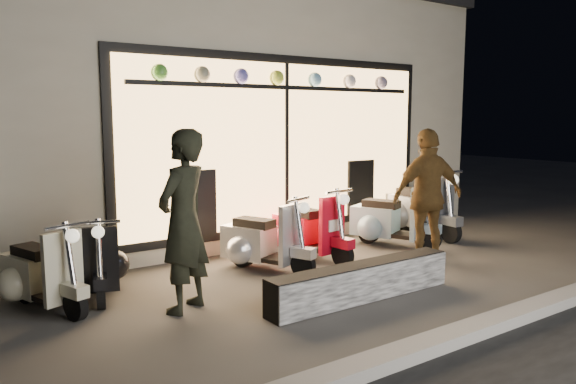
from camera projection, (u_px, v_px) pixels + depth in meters
name	position (u px, v px, depth m)	size (l,w,h in m)	color
ground	(324.00, 285.00, 6.63)	(40.00, 40.00, 0.00)	#383533
kerb	(465.00, 333.00, 5.00)	(40.00, 0.25, 0.12)	slate
shop_building	(157.00, 109.00, 10.39)	(10.20, 6.23, 4.20)	beige
graffiti_barrier	(361.00, 282.00, 6.07)	(2.37, 0.28, 0.40)	black
scooter_silver	(258.00, 241.00, 7.25)	(0.75, 1.31, 0.95)	black
scooter_red	(305.00, 230.00, 7.89)	(0.55, 1.38, 0.98)	black
scooter_black	(99.00, 261.00, 6.35)	(0.61, 1.23, 0.88)	black
scooter_cream	(38.00, 273.00, 5.81)	(0.67, 1.27, 0.91)	black
scooter_blue	(384.00, 220.00, 8.63)	(0.81, 1.36, 0.99)	black
scooter_grey	(416.00, 209.00, 9.43)	(0.56, 1.52, 1.08)	black
man	(184.00, 221.00, 5.65)	(0.68, 0.44, 1.86)	black
woman	(428.00, 196.00, 7.56)	(1.07, 0.44, 1.82)	brown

